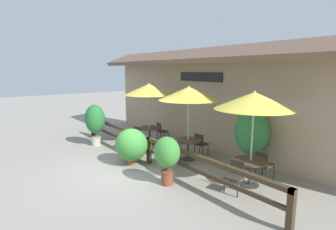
{
  "coord_description": "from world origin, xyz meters",
  "views": [
    {
      "loc": [
        7.45,
        -3.91,
        3.27
      ],
      "look_at": [
        0.61,
        1.42,
        1.79
      ],
      "focal_mm": 28.0,
      "sensor_mm": 36.0,
      "label": 1
    }
  ],
  "objects_px": {
    "patio_umbrella_near": "(149,89)",
    "chair_near_wallside": "(161,131)",
    "chair_near_streetside": "(135,135)",
    "chair_far_wallside": "(264,164)",
    "potted_plant_broad_leaf": "(167,154)",
    "dining_table_middle": "(188,144)",
    "chair_middle_streetside": "(174,150)",
    "dining_table_near": "(150,131)",
    "chair_middle_wallside": "(200,143)",
    "potted_plant_corner_fern": "(95,120)",
    "potted_plant_entrance_palm": "(252,132)",
    "chair_far_streetside": "(235,175)",
    "potted_plant_tall_tropical": "(131,145)",
    "patio_umbrella_far": "(254,101)",
    "dining_table_far": "(251,165)",
    "patio_umbrella_middle": "(189,94)"
  },
  "relations": [
    {
      "from": "chair_near_streetside",
      "to": "chair_far_wallside",
      "type": "xyz_separation_m",
      "value": [
        5.44,
        1.26,
        0.0
      ]
    },
    {
      "from": "potted_plant_corner_fern",
      "to": "chair_near_streetside",
      "type": "bearing_deg",
      "value": 46.62
    },
    {
      "from": "dining_table_middle",
      "to": "chair_middle_streetside",
      "type": "bearing_deg",
      "value": -88.11
    },
    {
      "from": "chair_near_streetside",
      "to": "chair_middle_wallside",
      "type": "bearing_deg",
      "value": 24.32
    },
    {
      "from": "patio_umbrella_near",
      "to": "dining_table_near",
      "type": "relative_size",
      "value": 2.82
    },
    {
      "from": "patio_umbrella_middle",
      "to": "chair_far_wallside",
      "type": "distance_m",
      "value": 3.43
    },
    {
      "from": "chair_middle_wallside",
      "to": "potted_plant_tall_tropical",
      "type": "height_order",
      "value": "potted_plant_tall_tropical"
    },
    {
      "from": "chair_middle_streetside",
      "to": "potted_plant_corner_fern",
      "type": "height_order",
      "value": "potted_plant_corner_fern"
    },
    {
      "from": "patio_umbrella_far",
      "to": "chair_middle_streetside",
      "type": "bearing_deg",
      "value": -167.87
    },
    {
      "from": "potted_plant_corner_fern",
      "to": "chair_far_wallside",
      "type": "bearing_deg",
      "value": 20.85
    },
    {
      "from": "potted_plant_corner_fern",
      "to": "potted_plant_tall_tropical",
      "type": "bearing_deg",
      "value": 0.83
    },
    {
      "from": "dining_table_near",
      "to": "chair_middle_streetside",
      "type": "relative_size",
      "value": 1.12
    },
    {
      "from": "dining_table_middle",
      "to": "potted_plant_entrance_palm",
      "type": "relative_size",
      "value": 0.47
    },
    {
      "from": "chair_middle_wallside",
      "to": "dining_table_near",
      "type": "bearing_deg",
      "value": 2.08
    },
    {
      "from": "chair_middle_streetside",
      "to": "chair_far_wallside",
      "type": "height_order",
      "value": "same"
    },
    {
      "from": "patio_umbrella_middle",
      "to": "dining_table_far",
      "type": "bearing_deg",
      "value": -2.15
    },
    {
      "from": "patio_umbrella_near",
      "to": "chair_near_wallside",
      "type": "distance_m",
      "value": 2.1
    },
    {
      "from": "patio_umbrella_middle",
      "to": "potted_plant_broad_leaf",
      "type": "relative_size",
      "value": 1.92
    },
    {
      "from": "chair_far_wallside",
      "to": "potted_plant_broad_leaf",
      "type": "height_order",
      "value": "potted_plant_broad_leaf"
    },
    {
      "from": "chair_near_streetside",
      "to": "potted_plant_tall_tropical",
      "type": "xyz_separation_m",
      "value": [
        1.85,
        -1.22,
        0.21
      ]
    },
    {
      "from": "dining_table_far",
      "to": "potted_plant_corner_fern",
      "type": "relative_size",
      "value": 0.53
    },
    {
      "from": "dining_table_middle",
      "to": "potted_plant_entrance_palm",
      "type": "bearing_deg",
      "value": 30.59
    },
    {
      "from": "patio_umbrella_far",
      "to": "potted_plant_entrance_palm",
      "type": "height_order",
      "value": "patio_umbrella_far"
    },
    {
      "from": "patio_umbrella_near",
      "to": "patio_umbrella_far",
      "type": "distance_m",
      "value": 5.36
    },
    {
      "from": "dining_table_middle",
      "to": "dining_table_far",
      "type": "relative_size",
      "value": 1.0
    },
    {
      "from": "patio_umbrella_near",
      "to": "chair_near_streetside",
      "type": "xyz_separation_m",
      "value": [
        -0.08,
        -0.73,
        -1.96
      ]
    },
    {
      "from": "chair_near_streetside",
      "to": "chair_middle_streetside",
      "type": "height_order",
      "value": "same"
    },
    {
      "from": "dining_table_near",
      "to": "chair_far_streetside",
      "type": "distance_m",
      "value": 5.42
    },
    {
      "from": "patio_umbrella_middle",
      "to": "potted_plant_entrance_palm",
      "type": "xyz_separation_m",
      "value": [
        1.91,
        1.13,
        -1.23
      ]
    },
    {
      "from": "potted_plant_tall_tropical",
      "to": "potted_plant_broad_leaf",
      "type": "xyz_separation_m",
      "value": [
        2.09,
        -0.04,
        0.21
      ]
    },
    {
      "from": "dining_table_far",
      "to": "potted_plant_broad_leaf",
      "type": "distance_m",
      "value": 2.4
    },
    {
      "from": "dining_table_near",
      "to": "potted_plant_broad_leaf",
      "type": "bearing_deg",
      "value": -27.31
    },
    {
      "from": "chair_far_wallside",
      "to": "potted_plant_corner_fern",
      "type": "relative_size",
      "value": 0.48
    },
    {
      "from": "potted_plant_entrance_palm",
      "to": "chair_near_streetside",
      "type": "bearing_deg",
      "value": -158.44
    },
    {
      "from": "dining_table_middle",
      "to": "chair_middle_streetside",
      "type": "xyz_separation_m",
      "value": [
        0.02,
        -0.69,
        -0.12
      ]
    },
    {
      "from": "chair_near_streetside",
      "to": "potted_plant_broad_leaf",
      "type": "distance_m",
      "value": 4.15
    },
    {
      "from": "chair_middle_streetside",
      "to": "chair_middle_wallside",
      "type": "bearing_deg",
      "value": 97.51
    },
    {
      "from": "potted_plant_corner_fern",
      "to": "dining_table_near",
      "type": "bearing_deg",
      "value": 57.35
    },
    {
      "from": "dining_table_near",
      "to": "potted_plant_tall_tropical",
      "type": "relative_size",
      "value": 0.76
    },
    {
      "from": "patio_umbrella_middle",
      "to": "patio_umbrella_near",
      "type": "bearing_deg",
      "value": 179.13
    },
    {
      "from": "patio_umbrella_far",
      "to": "chair_far_streetside",
      "type": "bearing_deg",
      "value": -90.1
    },
    {
      "from": "patio_umbrella_near",
      "to": "potted_plant_tall_tropical",
      "type": "distance_m",
      "value": 3.16
    },
    {
      "from": "chair_middle_wallside",
      "to": "patio_umbrella_far",
      "type": "distance_m",
      "value": 3.51
    },
    {
      "from": "potted_plant_tall_tropical",
      "to": "patio_umbrella_middle",
      "type": "bearing_deg",
      "value": 66.3
    },
    {
      "from": "patio_umbrella_far",
      "to": "potted_plant_corner_fern",
      "type": "height_order",
      "value": "patio_umbrella_far"
    },
    {
      "from": "chair_middle_streetside",
      "to": "potted_plant_broad_leaf",
      "type": "bearing_deg",
      "value": -41.08
    },
    {
      "from": "chair_middle_wallside",
      "to": "potted_plant_corner_fern",
      "type": "height_order",
      "value": "potted_plant_corner_fern"
    },
    {
      "from": "chair_far_streetside",
      "to": "dining_table_near",
      "type": "bearing_deg",
      "value": 156.84
    },
    {
      "from": "chair_near_streetside",
      "to": "dining_table_far",
      "type": "relative_size",
      "value": 0.89
    },
    {
      "from": "chair_middle_streetside",
      "to": "chair_middle_wallside",
      "type": "relative_size",
      "value": 1.0
    }
  ]
}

